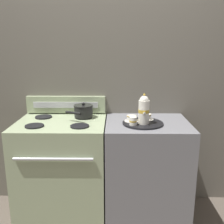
# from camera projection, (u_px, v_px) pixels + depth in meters

# --- Properties ---
(ground_plane) EXTENTS (6.00, 6.00, 0.00)m
(ground_plane) POSITION_uv_depth(u_px,v_px,m) (103.00, 215.00, 2.50)
(ground_plane) COLOR brown
(wall_back) EXTENTS (6.00, 0.05, 2.20)m
(wall_back) POSITION_uv_depth(u_px,v_px,m) (104.00, 95.00, 2.56)
(wall_back) COLOR #666056
(wall_back) RESTS_ON ground
(stove) EXTENTS (0.78, 0.65, 0.93)m
(stove) POSITION_uv_depth(u_px,v_px,m) (63.00, 170.00, 2.39)
(stove) COLOR #9EAD84
(stove) RESTS_ON ground
(control_panel) EXTENTS (0.76, 0.05, 0.16)m
(control_panel) POSITION_uv_depth(u_px,v_px,m) (66.00, 104.00, 2.54)
(control_panel) COLOR #9EAD84
(control_panel) RESTS_ON stove
(side_counter) EXTENTS (0.72, 0.62, 0.92)m
(side_counter) POSITION_uv_depth(u_px,v_px,m) (146.00, 171.00, 2.38)
(side_counter) COLOR slate
(side_counter) RESTS_ON ground
(saucepan) EXTENTS (0.23, 0.27, 0.13)m
(saucepan) POSITION_uv_depth(u_px,v_px,m) (83.00, 111.00, 2.40)
(saucepan) COLOR black
(saucepan) RESTS_ON stove
(serving_tray) EXTENTS (0.35, 0.35, 0.01)m
(serving_tray) POSITION_uv_depth(u_px,v_px,m) (143.00, 123.00, 2.22)
(serving_tray) COLOR black
(serving_tray) RESTS_ON side_counter
(teapot) EXTENTS (0.09, 0.15, 0.25)m
(teapot) POSITION_uv_depth(u_px,v_px,m) (144.00, 110.00, 2.15)
(teapot) COLOR white
(teapot) RESTS_ON serving_tray
(teacup_left) EXTENTS (0.12, 0.12, 0.05)m
(teacup_left) POSITION_uv_depth(u_px,v_px,m) (146.00, 117.00, 2.29)
(teacup_left) COLOR white
(teacup_left) RESTS_ON serving_tray
(teacup_right) EXTENTS (0.12, 0.12, 0.05)m
(teacup_right) POSITION_uv_depth(u_px,v_px,m) (132.00, 118.00, 2.24)
(teacup_right) COLOR white
(teacup_right) RESTS_ON serving_tray
(creamer_jug) EXTENTS (0.06, 0.06, 0.07)m
(creamer_jug) POSITION_uv_depth(u_px,v_px,m) (133.00, 121.00, 2.13)
(creamer_jug) COLOR white
(creamer_jug) RESTS_ON serving_tray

